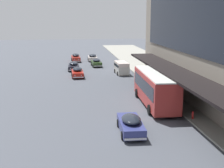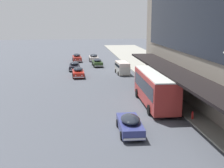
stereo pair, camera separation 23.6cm
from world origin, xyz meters
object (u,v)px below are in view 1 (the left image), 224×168
sedan_second_near (77,72)px  sedan_oncoming_rear (131,124)px  sedan_lead_near (93,57)px  fire_hydrant (193,115)px  vw_van (121,67)px  sedan_trailing_near (74,66)px  sedan_trailing_mid (76,58)px  transit_bus_kerbside_front (155,87)px  sedan_lead_mid (96,62)px

sedan_second_near → sedan_oncoming_rear: size_ratio=0.94×
sedan_lead_near → fire_hydrant: size_ratio=7.20×
vw_van → fire_hydrant: bearing=-83.8°
sedan_trailing_near → sedan_trailing_mid: sedan_trailing_mid is taller
transit_bus_kerbside_front → sedan_lead_near: transit_bus_kerbside_front is taller
transit_bus_kerbside_front → sedan_trailing_mid: bearing=102.5°
sedan_lead_mid → sedan_second_near: bearing=-110.4°
transit_bus_kerbside_front → sedan_lead_mid: (-3.89, 27.17, -1.26)m
transit_bus_kerbside_front → sedan_oncoming_rear: 8.59m
sedan_second_near → sedan_oncoming_rear: (3.66, -24.51, -0.00)m
sedan_oncoming_rear → fire_hydrant: size_ratio=6.99×
sedan_second_near → fire_hydrant: sedan_second_near is taller
sedan_second_near → transit_bus_kerbside_front: bearing=-65.7°
transit_bus_kerbside_front → fire_hydrant: bearing=-68.1°
transit_bus_kerbside_front → vw_van: bearing=91.5°
sedan_second_near → sedan_lead_near: sedan_second_near is taller
sedan_trailing_near → vw_van: bearing=-31.3°
sedan_trailing_near → sedan_lead_mid: bearing=40.9°
sedan_second_near → sedan_oncoming_rear: sedan_second_near is taller
sedan_trailing_near → sedan_trailing_mid: size_ratio=0.92×
sedan_trailing_near → sedan_oncoming_rear: sedan_oncoming_rear is taller
sedan_lead_near → sedan_oncoming_rear: bearing=-90.0°
sedan_trailing_mid → sedan_lead_near: 3.58m
transit_bus_kerbside_front → vw_van: 18.79m
fire_hydrant → transit_bus_kerbside_front: bearing=111.9°
sedan_trailing_mid → sedan_oncoming_rear: bearing=-85.1°
sedan_second_near → sedan_lead_near: size_ratio=0.91×
sedan_second_near → fire_hydrant: (9.77, -22.24, -0.25)m
sedan_lead_mid → sedan_lead_near: bearing=91.2°
sedan_lead_mid → vw_van: vw_van is taller
sedan_second_near → sedan_trailing_near: 6.44m
fire_hydrant → vw_van: bearing=96.2°
transit_bus_kerbside_front → sedan_lead_near: 35.13m
sedan_lead_near → fire_hydrant: bearing=-81.3°
transit_bus_kerbside_front → fire_hydrant: (2.10, -5.22, -1.49)m
transit_bus_kerbside_front → fire_hydrant: transit_bus_kerbside_front is taller
sedan_trailing_near → sedan_oncoming_rear: size_ratio=0.93×
sedan_second_near → vw_van: bearing=13.7°
sedan_lead_mid → fire_hydrant: size_ratio=6.29×
sedan_trailing_mid → vw_van: (7.11, -15.69, 0.30)m
vw_van → fire_hydrant: size_ratio=6.59×
sedan_second_near → fire_hydrant: 24.30m
transit_bus_kerbside_front → sedan_second_near: size_ratio=2.27×
sedan_lead_mid → fire_hydrant: (5.99, -32.38, -0.23)m
sedan_oncoming_rear → sedan_trailing_mid: (-3.59, 41.94, 0.06)m
transit_bus_kerbside_front → fire_hydrant: size_ratio=14.86×
sedan_trailing_mid → sedan_lead_near: sedan_trailing_mid is taller
sedan_oncoming_rear → transit_bus_kerbside_front: bearing=61.8°
sedan_oncoming_rear → fire_hydrant: 6.53m
sedan_lead_mid → transit_bus_kerbside_front: bearing=-81.8°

